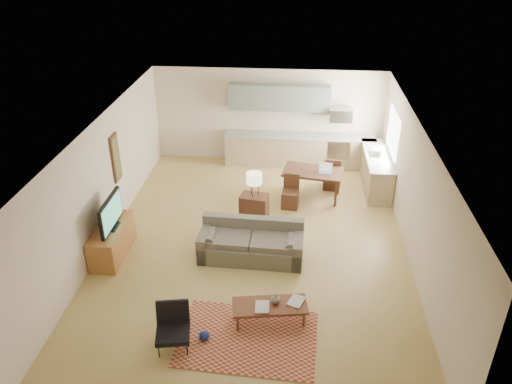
# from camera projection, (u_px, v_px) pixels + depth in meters

# --- Properties ---
(room) EXTENTS (9.00, 9.00, 9.00)m
(room) POSITION_uv_depth(u_px,v_px,m) (255.00, 190.00, 10.26)
(room) COLOR #AC8D4B
(room) RESTS_ON ground
(kitchen_counter_back) EXTENTS (4.26, 0.64, 0.92)m
(kitchen_counter_back) POSITION_uv_depth(u_px,v_px,m) (299.00, 150.00, 14.27)
(kitchen_counter_back) COLOR tan
(kitchen_counter_back) RESTS_ON ground
(kitchen_counter_right) EXTENTS (0.64, 2.26, 0.92)m
(kitchen_counter_right) POSITION_uv_depth(u_px,v_px,m) (376.00, 171.00, 13.09)
(kitchen_counter_right) COLOR tan
(kitchen_counter_right) RESTS_ON ground
(kitchen_range) EXTENTS (0.62, 0.62, 0.90)m
(kitchen_range) POSITION_uv_depth(u_px,v_px,m) (338.00, 152.00, 14.19)
(kitchen_range) COLOR #A5A8AD
(kitchen_range) RESTS_ON ground
(kitchen_microwave) EXTENTS (0.62, 0.40, 0.35)m
(kitchen_microwave) POSITION_uv_depth(u_px,v_px,m) (341.00, 115.00, 13.69)
(kitchen_microwave) COLOR #A5A8AD
(kitchen_microwave) RESTS_ON room
(upper_cabinets) EXTENTS (2.80, 0.34, 0.70)m
(upper_cabinets) POSITION_uv_depth(u_px,v_px,m) (279.00, 98.00, 13.74)
(upper_cabinets) COLOR gray
(upper_cabinets) RESTS_ON room
(window_right) EXTENTS (0.02, 1.40, 1.05)m
(window_right) POSITION_uv_depth(u_px,v_px,m) (393.00, 132.00, 12.54)
(window_right) COLOR white
(window_right) RESTS_ON room
(wall_art_left) EXTENTS (0.06, 0.42, 1.10)m
(wall_art_left) POSITION_uv_depth(u_px,v_px,m) (116.00, 158.00, 11.19)
(wall_art_left) COLOR olive
(wall_art_left) RESTS_ON room
(triptych) EXTENTS (1.70, 0.04, 0.50)m
(triptych) POSITION_uv_depth(u_px,v_px,m) (265.00, 103.00, 13.99)
(triptych) COLOR beige
(triptych) RESTS_ON room
(rug) EXTENTS (2.39, 1.72, 0.02)m
(rug) POSITION_uv_depth(u_px,v_px,m) (248.00, 338.00, 8.44)
(rug) COLOR maroon
(rug) RESTS_ON floor
(sofa) EXTENTS (2.28, 1.06, 0.78)m
(sofa) POSITION_uv_depth(u_px,v_px,m) (251.00, 242.00, 10.31)
(sofa) COLOR #615A4C
(sofa) RESTS_ON floor
(coffee_table) EXTENTS (1.38, 0.72, 0.39)m
(coffee_table) POSITION_uv_depth(u_px,v_px,m) (270.00, 313.00, 8.71)
(coffee_table) COLOR #552915
(coffee_table) RESTS_ON floor
(book_a) EXTENTS (0.27, 0.35, 0.03)m
(book_a) POSITION_uv_depth(u_px,v_px,m) (255.00, 307.00, 8.54)
(book_a) COLOR maroon
(book_a) RESTS_ON coffee_table
(book_b) EXTENTS (0.47, 0.49, 0.02)m
(book_b) POSITION_uv_depth(u_px,v_px,m) (290.00, 299.00, 8.72)
(book_b) COLOR navy
(book_b) RESTS_ON coffee_table
(vase) EXTENTS (0.19, 0.19, 0.17)m
(vase) POSITION_uv_depth(u_px,v_px,m) (276.00, 299.00, 8.63)
(vase) COLOR black
(vase) RESTS_ON coffee_table
(armchair) EXTENTS (0.74, 0.74, 0.73)m
(armchair) POSITION_uv_depth(u_px,v_px,m) (173.00, 329.00, 8.13)
(armchair) COLOR black
(armchair) RESTS_ON floor
(tv_credenza) EXTENTS (0.56, 1.45, 0.67)m
(tv_credenza) POSITION_uv_depth(u_px,v_px,m) (112.00, 241.00, 10.45)
(tv_credenza) COLOR #975B2D
(tv_credenza) RESTS_ON floor
(tv) EXTENTS (0.11, 1.12, 0.67)m
(tv) POSITION_uv_depth(u_px,v_px,m) (111.00, 213.00, 10.12)
(tv) COLOR black
(tv) RESTS_ON tv_credenza
(console_table) EXTENTS (0.69, 0.52, 0.73)m
(console_table) POSITION_uv_depth(u_px,v_px,m) (254.00, 209.00, 11.52)
(console_table) COLOR #3D2216
(console_table) RESTS_ON floor
(table_lamp) EXTENTS (0.41, 0.41, 0.58)m
(table_lamp) POSITION_uv_depth(u_px,v_px,m) (254.00, 184.00, 11.21)
(table_lamp) COLOR beige
(table_lamp) RESTS_ON console_table
(dining_table) EXTENTS (1.58, 1.07, 0.74)m
(dining_table) POSITION_uv_depth(u_px,v_px,m) (312.00, 184.00, 12.62)
(dining_table) COLOR #3D2216
(dining_table) RESTS_ON floor
(dining_chair_near) EXTENTS (0.44, 0.45, 0.83)m
(dining_chair_near) POSITION_uv_depth(u_px,v_px,m) (290.00, 192.00, 12.16)
(dining_chair_near) COLOR #3D2216
(dining_chair_near) RESTS_ON floor
(dining_chair_far) EXTENTS (0.49, 0.51, 0.90)m
(dining_chair_far) POSITION_uv_depth(u_px,v_px,m) (333.00, 172.00, 13.03)
(dining_chair_far) COLOR #3D2216
(dining_chair_far) RESTS_ON floor
(laptop) EXTENTS (0.35, 0.29, 0.23)m
(laptop) POSITION_uv_depth(u_px,v_px,m) (325.00, 169.00, 12.28)
(laptop) COLOR #A5A8AD
(laptop) RESTS_ON dining_table
(soap_bottle) EXTENTS (0.11, 0.11, 0.19)m
(soap_bottle) POSITION_uv_depth(u_px,v_px,m) (373.00, 146.00, 13.12)
(soap_bottle) COLOR beige
(soap_bottle) RESTS_ON kitchen_counter_right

